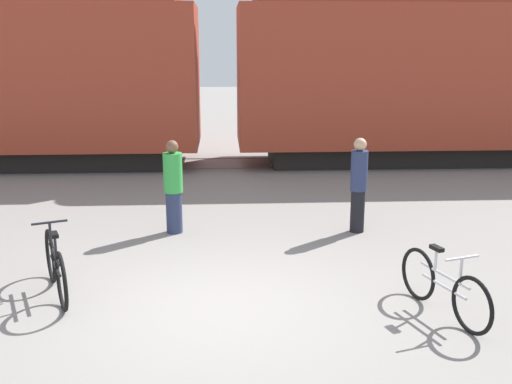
{
  "coord_description": "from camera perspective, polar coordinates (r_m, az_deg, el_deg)",
  "views": [
    {
      "loc": [
        0.12,
        -6.93,
        3.22
      ],
      "look_at": [
        0.59,
        1.62,
        1.1
      ],
      "focal_mm": 42.0,
      "sensor_mm": 36.0,
      "label": 1
    }
  ],
  "objects": [
    {
      "name": "person_in_navy",
      "position": [
        10.53,
        9.74,
        0.72
      ],
      "size": [
        0.29,
        0.29,
        1.67
      ],
      "rotation": [
        0.0,
        0.0,
        5.93
      ],
      "color": "black",
      "rests_on": "ground_plane"
    },
    {
      "name": "bicycle_black",
      "position": [
        8.29,
        -18.55,
        -6.75
      ],
      "size": [
        0.73,
        1.65,
        0.94
      ],
      "color": "black",
      "rests_on": "ground_plane"
    },
    {
      "name": "person_in_green",
      "position": [
        10.44,
        -7.88,
        0.49
      ],
      "size": [
        0.33,
        0.33,
        1.63
      ],
      "rotation": [
        0.0,
        0.0,
        2.49
      ],
      "color": "#283351",
      "rests_on": "ground_plane"
    },
    {
      "name": "freight_train",
      "position": [
        16.32,
        -3.68,
        12.95
      ],
      "size": [
        47.96,
        2.86,
        5.58
      ],
      "color": "black",
      "rests_on": "ground_plane"
    },
    {
      "name": "bicycle_silver",
      "position": [
        7.67,
        17.42,
        -8.64
      ],
      "size": [
        0.59,
        1.64,
        0.85
      ],
      "color": "black",
      "rests_on": "ground_plane"
    },
    {
      "name": "ground_plane",
      "position": [
        7.64,
        -3.82,
        -11.06
      ],
      "size": [
        80.0,
        80.0,
        0.0
      ],
      "primitive_type": "plane",
      "color": "gray"
    },
    {
      "name": "rail_near",
      "position": [
        15.93,
        -3.53,
        2.25
      ],
      "size": [
        59.96,
        0.07,
        0.01
      ],
      "primitive_type": "cube",
      "color": "#4C4238",
      "rests_on": "ground_plane"
    },
    {
      "name": "rail_far",
      "position": [
        17.34,
        -3.51,
        3.21
      ],
      "size": [
        59.96,
        0.07,
        0.01
      ],
      "primitive_type": "cube",
      "color": "#4C4238",
      "rests_on": "ground_plane"
    }
  ]
}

